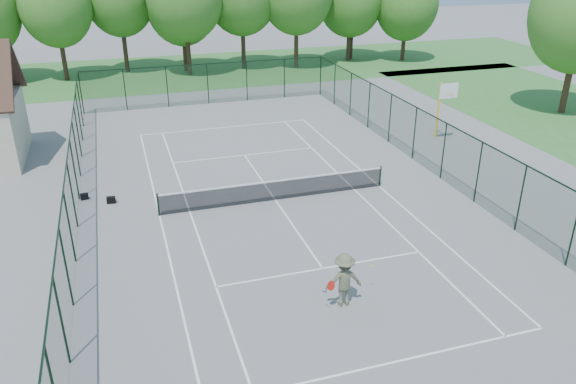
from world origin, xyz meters
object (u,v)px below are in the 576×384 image
object	(u,v)px
basketball_goal	(444,100)
sports_bag_a	(84,196)
tennis_player	(344,280)
tennis_net	(275,189)

from	to	relation	value
basketball_goal	sports_bag_a	size ratio (longest dim) A/B	9.86
sports_bag_a	tennis_player	world-z (taller)	tennis_player
tennis_net	basketball_goal	xyz separation A→B (m)	(12.21, 5.36, 1.99)
tennis_net	sports_bag_a	size ratio (longest dim) A/B	29.94
basketball_goal	sports_bag_a	world-z (taller)	basketball_goal
tennis_net	sports_bag_a	world-z (taller)	tennis_net
tennis_player	tennis_net	bearing A→B (deg)	89.16
tennis_net	tennis_player	size ratio (longest dim) A/B	5.26
basketball_goal	sports_bag_a	distance (m)	21.25
tennis_net	basketball_goal	world-z (taller)	basketball_goal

